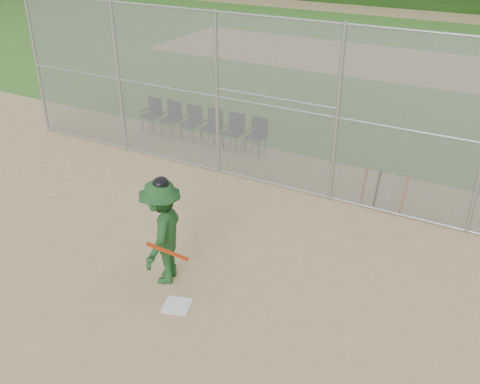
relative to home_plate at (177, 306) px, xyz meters
The scene contains 13 objects.
ground 0.19m from the home_plate, 105.56° to the right, with size 100.00×100.00×0.00m, color tan.
grass_strip 17.82m from the home_plate, 90.16° to the left, with size 100.00×100.00×0.00m, color #34691F.
dirt_patch_far 17.82m from the home_plate, 90.16° to the left, with size 24.00×24.00×0.00m, color tan.
backstop_fence 5.24m from the home_plate, 90.61° to the left, with size 16.09×0.09×4.00m.
home_plate is the anchor object (origin of this frame).
batter_at_plate 1.29m from the home_plate, 138.54° to the left, with size 1.15×1.43×2.06m.
spare_bats 5.50m from the home_plate, 67.60° to the left, with size 0.96×0.40×0.83m.
chair_0 8.31m from the home_plate, 129.85° to the left, with size 0.54×0.52×0.96m, color #0D1832, non-canonical shape.
chair_1 7.88m from the home_plate, 125.90° to the left, with size 0.54×0.52×0.96m, color #0D1832, non-canonical shape.
chair_2 7.49m from the home_plate, 121.51° to the left, with size 0.54×0.52×0.96m, color #0D1832, non-canonical shape.
chair_3 7.15m from the home_plate, 116.67° to the left, with size 0.54×0.52×0.96m, color #0D1832, non-canonical shape.
chair_4 6.86m from the home_plate, 111.39° to the left, with size 0.54×0.52×0.96m, color #0D1832, non-canonical shape.
chair_5 6.63m from the home_plate, 105.69° to the left, with size 0.54×0.52×0.96m, color #0D1832, non-canonical shape.
Camera 1 is at (4.40, -5.51, 5.97)m, focal length 40.00 mm.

